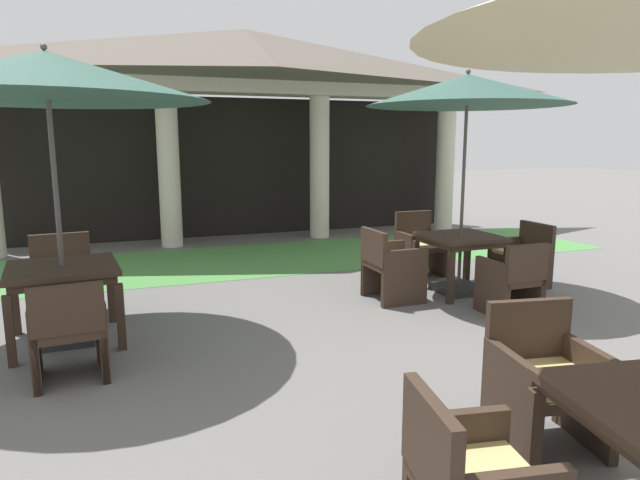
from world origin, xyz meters
name	(u,v)px	position (x,y,z in m)	size (l,w,h in m)	color
background_pavilion	(244,77)	(0.00, 8.87, 3.08)	(9.86, 2.99, 3.91)	beige
lawn_strip	(272,258)	(0.00, 7.11, 0.00)	(11.66, 2.55, 0.01)	#519347
patio_chair_near_foreground_north	(545,383)	(0.11, 1.01, 0.40)	(0.69, 0.68, 0.88)	#38281E
patio_table_mid_left	(461,243)	(1.69, 4.26, 0.64)	(0.89, 0.89, 0.74)	#38281E
patio_umbrella_mid_left	(467,93)	(1.69, 4.26, 2.48)	(2.45, 2.45, 2.75)	#2D2D2D
patio_chair_mid_left_north	(419,247)	(1.68, 5.25, 0.41)	(0.60, 0.51, 0.91)	#38281E
patio_chair_mid_left_south	(512,280)	(1.70, 3.27, 0.39)	(0.55, 0.56, 0.83)	#38281E
patio_chair_mid_left_east	(522,257)	(2.67, 4.27, 0.39)	(0.58, 0.64, 0.83)	#38281E
patio_chair_mid_left_west	(391,266)	(0.70, 4.25, 0.42)	(0.60, 0.63, 0.87)	#38281E
patio_table_mid_right	(63,276)	(-2.87, 4.04, 0.65)	(1.05, 1.05, 0.75)	#38281E
patio_umbrella_mid_right	(46,78)	(-2.87, 4.04, 2.46)	(2.87, 2.87, 2.75)	#2D2D2D
patio_chair_mid_right_south	(68,331)	(-2.78, 3.10, 0.40)	(0.61, 0.62, 0.84)	#38281E
patio_chair_mid_right_north	(63,279)	(-2.97, 4.98, 0.41)	(0.69, 0.57, 0.89)	#38281E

